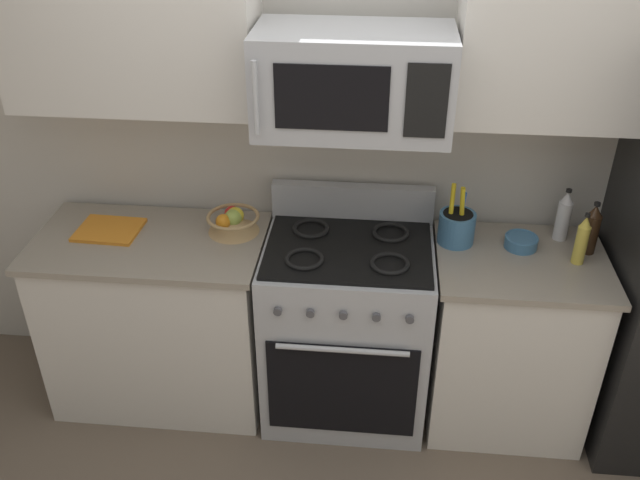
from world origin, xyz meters
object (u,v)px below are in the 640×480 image
at_px(cutting_board, 109,230).
at_px(bottle_soy, 591,229).
at_px(fruit_basket, 233,221).
at_px(microwave, 353,81).
at_px(range_oven, 347,327).
at_px(bottle_vinegar, 564,216).
at_px(bottle_oil, 582,240).
at_px(prep_bowl, 521,241).
at_px(utensil_crock, 457,226).

distance_m(cutting_board, bottle_soy, 2.16).
bearing_deg(fruit_basket, microwave, -8.90).
height_order(range_oven, bottle_vinegar, bottle_vinegar).
relative_size(microwave, bottle_oil, 3.19).
xyz_separation_m(fruit_basket, prep_bowl, (1.30, -0.02, -0.02)).
relative_size(utensil_crock, bottle_oil, 1.19).
distance_m(fruit_basket, bottle_oil, 1.53).
bearing_deg(range_oven, fruit_basket, 168.37).
bearing_deg(prep_bowl, utensil_crock, 176.12).
xyz_separation_m(bottle_oil, bottle_soy, (0.06, 0.09, 0.00)).
bearing_deg(bottle_vinegar, prep_bowl, -153.28).
height_order(range_oven, cutting_board, range_oven).
height_order(fruit_basket, bottle_oil, bottle_oil).
bearing_deg(microwave, bottle_vinegar, 9.73).
xyz_separation_m(cutting_board, bottle_vinegar, (2.06, 0.14, 0.11)).
distance_m(range_oven, fruit_basket, 0.74).
bearing_deg(fruit_basket, bottle_oil, -4.38).
relative_size(bottle_vinegar, prep_bowl, 1.70).
bearing_deg(utensil_crock, bottle_soy, -2.78).
relative_size(range_oven, utensil_crock, 3.80).
bearing_deg(bottle_oil, bottle_soy, 56.90).
xyz_separation_m(cutting_board, prep_bowl, (1.88, 0.04, 0.02)).
xyz_separation_m(bottle_soy, prep_bowl, (-0.28, 0.01, -0.08)).
relative_size(range_oven, fruit_basket, 4.46).
bearing_deg(cutting_board, utensil_crock, 2.29).
bearing_deg(microwave, utensil_crock, 10.50).
distance_m(cutting_board, bottle_vinegar, 2.07).
relative_size(range_oven, bottle_vinegar, 4.34).
bearing_deg(utensil_crock, range_oven, -166.41).
bearing_deg(range_oven, bottle_soy, 4.74).
xyz_separation_m(fruit_basket, bottle_vinegar, (1.49, 0.08, 0.06)).
bearing_deg(bottle_vinegar, bottle_soy, -46.53).
bearing_deg(bottle_vinegar, cutting_board, -176.16).
bearing_deg(prep_bowl, fruit_basket, 179.28).
distance_m(bottle_oil, bottle_soy, 0.11).
height_order(utensil_crock, fruit_basket, utensil_crock).
bearing_deg(microwave, bottle_soy, 3.29).
distance_m(cutting_board, prep_bowl, 1.88).
relative_size(bottle_oil, bottle_vinegar, 0.96).
xyz_separation_m(bottle_oil, bottle_vinegar, (-0.04, 0.19, 0.01)).
height_order(range_oven, bottle_soy, bottle_soy).
xyz_separation_m(cutting_board, bottle_oil, (2.10, -0.06, 0.10)).
bearing_deg(prep_bowl, bottle_oil, -24.13).
height_order(bottle_oil, bottle_vinegar, bottle_vinegar).
bearing_deg(utensil_crock, bottle_vinegar, 8.96).
xyz_separation_m(microwave, bottle_vinegar, (0.95, 0.16, -0.65)).
height_order(range_oven, microwave, microwave).
distance_m(microwave, fruit_basket, 0.90).
height_order(range_oven, utensil_crock, utensil_crock).
height_order(microwave, utensil_crock, microwave).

